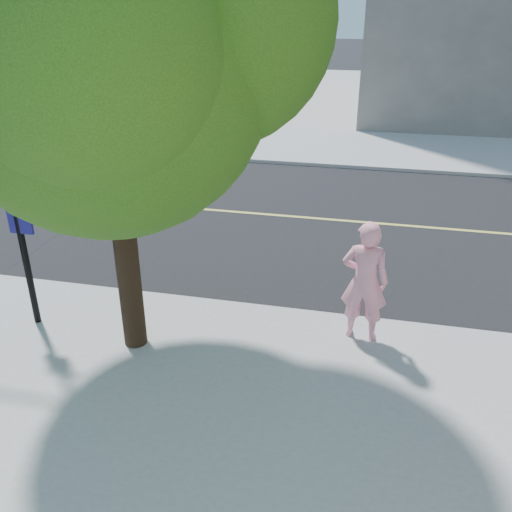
# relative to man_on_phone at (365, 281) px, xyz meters

# --- Properties ---
(ground) EXTENTS (140.00, 140.00, 0.00)m
(ground) POSITION_rel_man_on_phone_xyz_m (-5.89, 0.59, -1.07)
(ground) COLOR black
(ground) RESTS_ON ground
(road_ew) EXTENTS (140.00, 9.00, 0.01)m
(road_ew) POSITION_rel_man_on_phone_xyz_m (-5.89, 5.09, -1.07)
(road_ew) COLOR black
(road_ew) RESTS_ON ground
(man_on_phone) EXTENTS (0.72, 0.50, 1.91)m
(man_on_phone) POSITION_rel_man_on_phone_xyz_m (0.00, 0.00, 0.00)
(man_on_phone) COLOR pink
(man_on_phone) RESTS_ON sidewalk_se
(street_tree) EXTENTS (5.18, 4.71, 6.88)m
(street_tree) POSITION_rel_man_on_phone_xyz_m (-3.20, -0.91, 3.48)
(street_tree) COLOR black
(street_tree) RESTS_ON sidewalk_se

